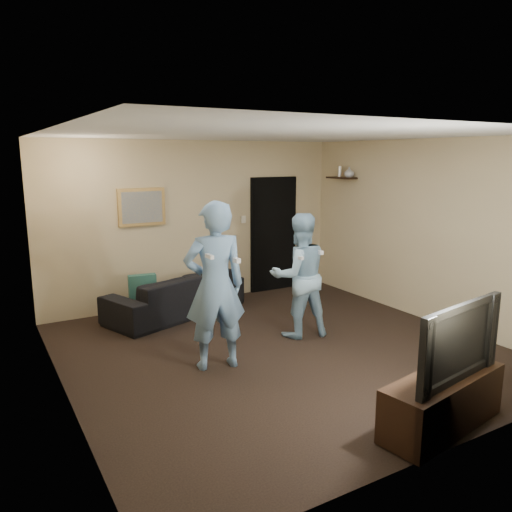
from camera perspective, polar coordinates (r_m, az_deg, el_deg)
ground at (r=6.30m, az=2.71°, el=-10.64°), size 5.00×5.00×0.00m
ceiling at (r=5.84m, az=2.95°, el=13.73°), size 5.00×5.00×0.04m
wall_back at (r=8.12m, az=-6.82°, el=3.81°), size 5.00×0.04×2.60m
wall_front at (r=4.12m, az=22.12°, el=-4.39°), size 5.00×0.04×2.60m
wall_left at (r=5.06m, az=-21.71°, el=-1.54°), size 0.04×5.00×2.60m
wall_right at (r=7.57m, az=18.94°, el=2.72°), size 0.04×5.00×2.60m
sofa at (r=7.62m, az=-9.14°, el=-4.32°), size 2.31×1.50×0.63m
throw_pillow at (r=7.42m, az=-12.84°, el=-3.57°), size 0.41×0.18×0.39m
painting_frame at (r=7.75m, az=-12.94°, el=5.48°), size 0.72×0.05×0.57m
painting_canvas at (r=7.73m, az=-12.88°, el=5.46°), size 0.62×0.01×0.47m
doorway at (r=8.81m, az=2.00°, el=2.50°), size 0.90×0.06×2.00m
light_switch at (r=8.47m, az=-1.45°, el=4.20°), size 0.08×0.02×0.12m
wall_shelf at (r=8.72m, az=9.74°, el=8.80°), size 0.20×0.60×0.03m
shelf_vase at (r=8.57m, az=10.59°, el=9.39°), size 0.19×0.19×0.17m
shelf_figurine at (r=8.75m, az=9.55°, el=9.50°), size 0.06×0.06×0.18m
tv_console at (r=4.83m, az=20.55°, el=-15.32°), size 1.39×0.64×0.48m
television at (r=4.60m, az=21.06°, el=-8.85°), size 1.19×0.35×0.68m
wii_player_left at (r=5.54m, az=-4.72°, el=-3.44°), size 0.76×0.58×1.89m
wii_player_right at (r=6.56m, az=4.96°, el=-2.23°), size 0.90×0.76×1.64m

